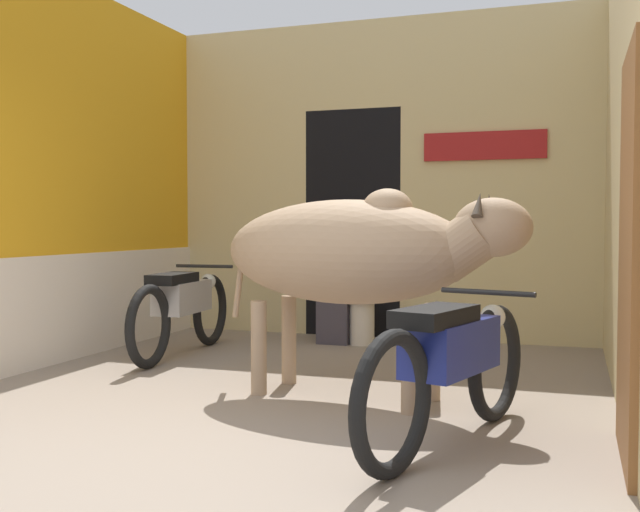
# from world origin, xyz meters

# --- Properties ---
(ground_plane) EXTENTS (30.00, 30.00, 0.00)m
(ground_plane) POSITION_xyz_m (0.00, 0.00, 0.00)
(ground_plane) COLOR gray
(wall_left_shopfront) EXTENTS (0.25, 4.37, 3.31)m
(wall_left_shopfront) POSITION_xyz_m (-2.31, 2.17, 1.60)
(wall_left_shopfront) COLOR orange
(wall_left_shopfront) RESTS_ON ground_plane
(wall_back_with_doorway) EXTENTS (4.45, 0.93, 3.31)m
(wall_back_with_doorway) POSITION_xyz_m (-0.11, 4.65, 1.47)
(wall_back_with_doorway) COLOR #D1BC84
(wall_back_with_doorway) RESTS_ON ground_plane
(wall_right_with_door) EXTENTS (0.22, 4.37, 3.31)m
(wall_right_with_door) POSITION_xyz_m (2.31, 2.13, 1.63)
(wall_right_with_door) COLOR #D1BC84
(wall_right_with_door) RESTS_ON ground_plane
(cow) EXTENTS (2.23, 1.04, 1.42)m
(cow) POSITION_xyz_m (0.55, 1.65, 1.00)
(cow) COLOR tan
(cow) RESTS_ON ground_plane
(motorcycle_near) EXTENTS (0.74, 1.89, 0.81)m
(motorcycle_near) POSITION_xyz_m (1.33, 0.77, 0.46)
(motorcycle_near) COLOR black
(motorcycle_near) RESTS_ON ground_plane
(motorcycle_far) EXTENTS (0.58, 1.94, 0.80)m
(motorcycle_far) POSITION_xyz_m (-1.39, 2.74, 0.45)
(motorcycle_far) COLOR black
(motorcycle_far) RESTS_ON ground_plane
(shopkeeper_seated) EXTENTS (0.46, 0.34, 1.22)m
(shopkeeper_seated) POSITION_xyz_m (-0.30, 3.92, 0.64)
(shopkeeper_seated) COLOR #3D3842
(shopkeeper_seated) RESTS_ON ground_plane
(plastic_stool) EXTENTS (0.35, 0.35, 0.46)m
(plastic_stool) POSITION_xyz_m (-0.02, 3.87, 0.25)
(plastic_stool) COLOR beige
(plastic_stool) RESTS_ON ground_plane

